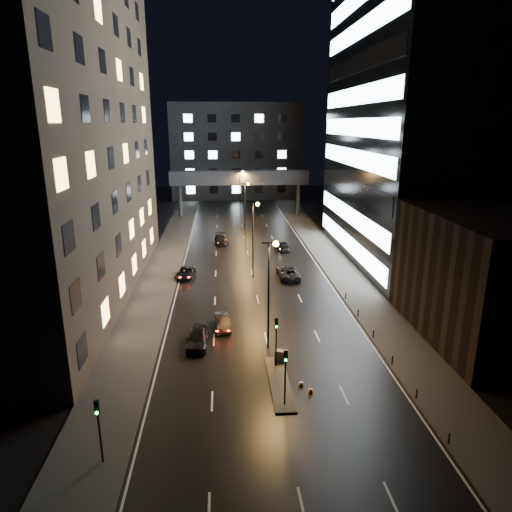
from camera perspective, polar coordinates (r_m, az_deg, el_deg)
The scene contains 26 objects.
ground at distance 72.55m, azimuth -1.04°, elevation 0.39°, with size 160.00×160.00×0.00m, color black.
sidewalk_left at distance 68.16m, azimuth -11.34°, elevation -0.93°, with size 5.00×110.00×0.15m, color #383533.
sidewalk_right at distance 69.61m, azimuth 9.53°, elevation -0.47°, with size 5.00×110.00×0.15m, color #383533.
building_left at distance 56.77m, azimuth -24.27°, elevation 15.04°, with size 15.00×48.00×40.00m, color #2D2319.
building_right_low at distance 47.57m, azimuth 26.19°, elevation -2.41°, with size 10.00×18.00×12.00m, color black.
building_right_glass at distance 71.82m, azimuth 20.43°, elevation 17.42°, with size 20.00×36.00×45.00m, color black.
building_far at distance 127.94m, azimuth -2.63°, elevation 12.97°, with size 34.00×14.00×25.00m, color #333335.
skybridge at distance 100.41m, azimuth -2.08°, elevation 9.69°, with size 30.00×3.00×10.00m.
median_island at distance 37.59m, azimuth 2.95°, elevation -15.53°, with size 1.60×8.00×0.15m, color #383533.
traffic_signal_near at distance 38.30m, azimuth 2.55°, elevation -9.73°, with size 0.28×0.34×4.40m.
traffic_signal_far at distance 33.49m, azimuth 3.69°, elevation -13.84°, with size 0.28×0.34×4.40m.
traffic_signal_corner at distance 30.05m, azimuth -19.09°, elevation -19.04°, with size 0.28×0.34×4.40m.
bollard_row at distance 43.43m, azimuth 15.50°, elevation -10.93°, with size 0.12×25.12×0.90m.
streetlight_near at distance 40.18m, azimuth 1.82°, elevation -3.17°, with size 1.45×0.50×10.15m.
streetlight_mid_a at distance 59.34m, azimuth -0.24°, elevation 3.26°, with size 1.45×0.50×10.15m.
streetlight_mid_b at distance 78.92m, azimuth -1.29°, elevation 6.53°, with size 1.45×0.50×10.15m.
streetlight_far at distance 98.66m, azimuth -1.92°, elevation 8.49°, with size 1.45×0.50×10.15m.
car_away_a at distance 43.11m, azimuth -7.33°, elevation -10.09°, with size 1.94×4.83×1.65m, color black.
car_away_b at distance 46.33m, azimuth -4.19°, elevation -8.26°, with size 1.40×4.01×1.32m, color black.
car_away_c at distance 61.68m, azimuth -8.79°, elevation -2.09°, with size 2.11×4.57×1.27m, color black.
car_away_d at distance 78.11m, azimuth -4.33°, elevation 2.07°, with size 2.09×5.14×1.49m, color black.
car_toward_a at distance 60.80m, azimuth 4.03°, elevation -2.06°, with size 2.59×5.62×1.56m, color black.
car_toward_b at distance 74.20m, azimuth 3.28°, elevation 1.27°, with size 1.91×4.70×1.36m, color black.
utility_cabinet at distance 40.07m, azimuth 2.96°, elevation -12.36°, with size 0.79×0.56×1.06m, color #4A4A4D.
cone_a at distance 36.55m, azimuth 6.84°, elevation -16.29°, with size 0.38×0.38×0.54m, color #FC550D.
cone_b at distance 37.31m, azimuth 5.66°, elevation -15.53°, with size 0.39×0.39×0.52m, color orange.
Camera 1 is at (-3.98, -29.66, 19.89)m, focal length 32.00 mm.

